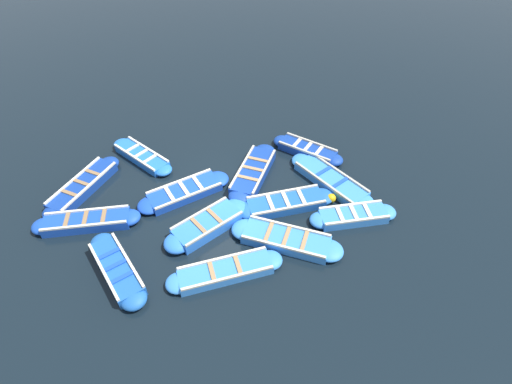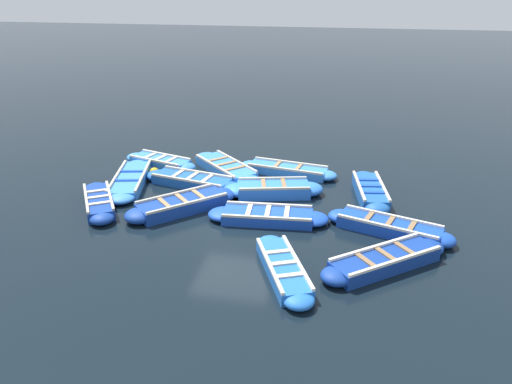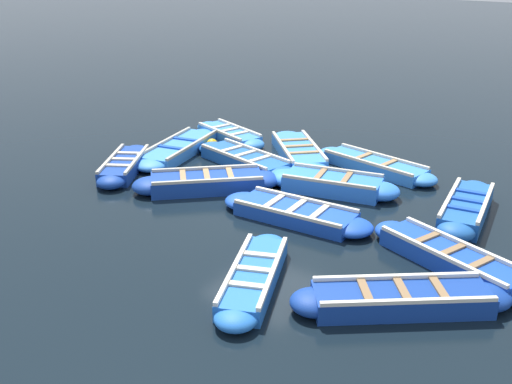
# 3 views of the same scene
# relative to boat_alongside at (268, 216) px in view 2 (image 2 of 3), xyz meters

# --- Properties ---
(ground_plane) EXTENTS (120.00, 120.00, 0.00)m
(ground_plane) POSITION_rel_boat_alongside_xyz_m (0.64, 1.18, -0.15)
(ground_plane) COLOR black
(boat_alongside) EXTENTS (1.17, 3.62, 0.37)m
(boat_alongside) POSITION_rel_boat_alongside_xyz_m (0.00, 0.00, 0.00)
(boat_alongside) COLOR #1947B7
(boat_alongside) RESTS_ON ground
(boat_broadside) EXTENTS (1.87, 3.66, 0.41)m
(boat_broadside) POSITION_rel_boat_alongside_xyz_m (-0.08, -3.47, 0.02)
(boat_broadside) COLOR #1947B7
(boat_broadside) RESTS_ON ground
(boat_outer_right) EXTENTS (3.03, 2.23, 0.40)m
(boat_outer_right) POSITION_rel_boat_alongside_xyz_m (-0.05, 5.35, 0.02)
(boat_outer_right) COLOR navy
(boat_outer_right) RESTS_ON ground
(boat_stern_in) EXTENTS (4.01, 1.74, 0.37)m
(boat_stern_in) POSITION_rel_boat_alongside_xyz_m (1.90, 5.16, 0.00)
(boat_stern_in) COLOR #3884E0
(boat_stern_in) RESTS_ON ground
(boat_drifting) EXTENTS (1.40, 3.73, 0.37)m
(boat_drifting) POSITION_rel_boat_alongside_xyz_m (3.88, -0.07, -0.00)
(boat_drifting) COLOR #3884E0
(boat_drifting) RESTS_ON ground
(boat_end_of_row) EXTENTS (3.18, 3.24, 0.45)m
(boat_end_of_row) POSITION_rel_boat_alongside_xyz_m (0.22, 2.71, 0.04)
(boat_end_of_row) COLOR navy
(boat_end_of_row) RESTS_ON ground
(boat_near_quay) EXTENTS (1.65, 3.39, 0.45)m
(boat_near_quay) POSITION_rel_boat_alongside_xyz_m (1.92, 0.14, 0.04)
(boat_near_quay) COLOR blue
(boat_near_quay) RESTS_ON ground
(boat_inner_gap) EXTENTS (3.38, 1.26, 0.45)m
(boat_inner_gap) POSITION_rel_boat_alongside_xyz_m (2.35, -2.99, 0.04)
(boat_inner_gap) COLOR #1E59AD
(boat_inner_gap) RESTS_ON ground
(boat_far_corner) EXTENTS (3.32, 1.96, 0.37)m
(boat_far_corner) POSITION_rel_boat_alongside_xyz_m (-2.75, -0.85, 0.00)
(boat_far_corner) COLOR blue
(boat_far_corner) RESTS_ON ground
(boat_mid_row) EXTENTS (2.93, 3.38, 0.42)m
(boat_mid_row) POSITION_rel_boat_alongside_xyz_m (-1.95, -3.28, 0.03)
(boat_mid_row) COLOR navy
(boat_mid_row) RESTS_ON ground
(boat_tucked) EXTENTS (1.64, 3.18, 0.38)m
(boat_tucked) POSITION_rel_boat_alongside_xyz_m (3.79, 4.79, 0.01)
(boat_tucked) COLOR #3884E0
(boat_tucked) RESTS_ON ground
(boat_outer_left) EXTENTS (1.60, 3.70, 0.39)m
(boat_outer_left) POSITION_rel_boat_alongside_xyz_m (2.20, 3.03, 0.01)
(boat_outer_left) COLOR #1E59AD
(boat_outer_left) RESTS_ON ground
(boat_bow_out) EXTENTS (3.31, 3.31, 0.38)m
(boat_bow_out) POSITION_rel_boat_alongside_xyz_m (3.65, 2.20, 0.01)
(boat_bow_out) COLOR #3884E0
(boat_bow_out) RESTS_ON ground
(buoy_orange_near) EXTENTS (0.34, 0.34, 0.34)m
(buoy_orange_near) POSITION_rel_boat_alongside_xyz_m (2.73, 4.61, 0.02)
(buoy_orange_near) COLOR #EAB214
(buoy_orange_near) RESTS_ON ground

